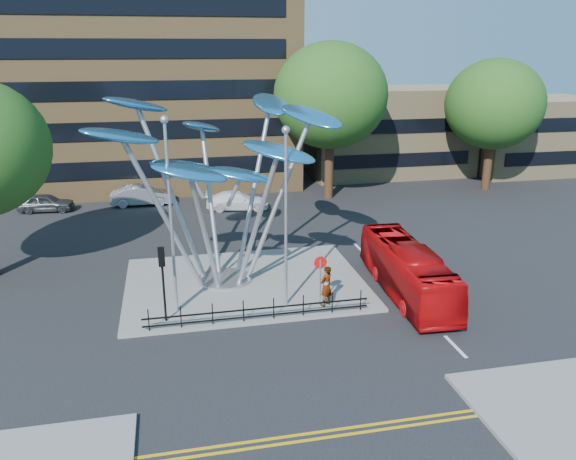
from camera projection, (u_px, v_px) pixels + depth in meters
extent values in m
plane|color=black|center=(289.00, 339.00, 23.39)|extent=(120.00, 120.00, 0.00)
cube|color=slate|center=(245.00, 283.00, 28.75)|extent=(12.00, 9.00, 0.15)
cube|color=gold|center=(329.00, 431.00, 17.81)|extent=(40.00, 0.12, 0.01)
cube|color=gold|center=(332.00, 437.00, 17.53)|extent=(40.00, 0.12, 0.01)
cube|color=olive|center=(140.00, 5.00, 47.28)|extent=(25.00, 15.00, 30.00)
cube|color=tan|center=(387.00, 131.00, 53.21)|extent=(15.00, 8.00, 8.00)
cube|color=tan|center=(531.00, 135.00, 54.29)|extent=(12.00, 8.00, 7.00)
cylinder|color=black|center=(329.00, 163.00, 44.54)|extent=(0.70, 0.70, 5.72)
ellipsoid|color=#1C4B15|center=(331.00, 96.00, 42.93)|extent=(8.80, 8.80, 8.10)
cylinder|color=black|center=(488.00, 160.00, 47.43)|extent=(0.70, 0.70, 5.06)
ellipsoid|color=#1C4B15|center=(494.00, 104.00, 46.00)|extent=(8.00, 8.00, 7.36)
cylinder|color=#9EA0A5|center=(225.00, 279.00, 28.97)|extent=(2.80, 2.80, 0.12)
cylinder|color=#9EA0A5|center=(198.00, 212.00, 26.98)|extent=(0.24, 0.24, 7.80)
ellipsoid|color=#2E86C8|center=(121.00, 136.00, 24.20)|extent=(3.92, 2.95, 1.39)
cylinder|color=#9EA0A5|center=(216.00, 227.00, 26.99)|extent=(0.24, 0.24, 6.40)
ellipsoid|color=#2E86C8|center=(190.00, 173.00, 23.71)|extent=(3.47, 1.78, 1.31)
cylinder|color=#9EA0A5|center=(236.00, 219.00, 27.28)|extent=(0.24, 0.24, 7.00)
ellipsoid|color=#2E86C8|center=(279.00, 152.00, 25.06)|extent=(3.81, 3.11, 1.36)
cylinder|color=#9EA0A5|center=(246.00, 202.00, 27.95)|extent=(0.24, 0.24, 8.20)
ellipsoid|color=#2E86C8|center=(311.00, 116.00, 27.73)|extent=(3.52, 4.06, 1.44)
cylinder|color=#9EA0A5|center=(236.00, 194.00, 28.65)|extent=(0.24, 0.24, 8.60)
ellipsoid|color=#2E86C8|center=(270.00, 104.00, 29.61)|extent=(2.21, 3.79, 1.39)
cylinder|color=#9EA0A5|center=(216.00, 206.00, 28.73)|extent=(0.24, 0.24, 7.40)
ellipsoid|color=#2E86C8|center=(202.00, 127.00, 29.92)|extent=(3.02, 3.71, 1.34)
cylinder|color=#9EA0A5|center=(201.00, 197.00, 27.79)|extent=(0.24, 0.24, 8.80)
ellipsoid|color=#2E86C8|center=(136.00, 105.00, 27.17)|extent=(3.88, 3.60, 1.42)
ellipsoid|color=#2E86C8|center=(183.00, 166.00, 26.95)|extent=(3.40, 1.96, 1.13)
ellipsoid|color=#2E86C8|center=(240.00, 174.00, 27.06)|extent=(3.39, 2.16, 1.11)
cylinder|color=#9EA0A5|center=(171.00, 221.00, 24.38)|extent=(0.14, 0.14, 8.50)
sphere|color=#9EA0A5|center=(164.00, 120.00, 23.02)|extent=(0.36, 0.36, 0.36)
cylinder|color=#9EA0A5|center=(286.00, 223.00, 24.99)|extent=(0.14, 0.14, 8.00)
sphere|color=#9EA0A5|center=(286.00, 130.00, 23.71)|extent=(0.36, 0.36, 0.36)
cylinder|color=black|center=(164.00, 287.00, 24.18)|extent=(0.10, 0.10, 3.20)
cube|color=black|center=(161.00, 257.00, 23.74)|extent=(0.28, 0.18, 0.85)
sphere|color=#FF0C0C|center=(161.00, 251.00, 23.66)|extent=(0.18, 0.18, 0.18)
cylinder|color=#9EA0A5|center=(320.00, 283.00, 25.71)|extent=(0.08, 0.08, 2.30)
cylinder|color=red|center=(320.00, 263.00, 25.43)|extent=(0.60, 0.04, 0.60)
cube|color=white|center=(320.00, 262.00, 25.45)|extent=(0.42, 0.03, 0.10)
cylinder|color=black|center=(149.00, 320.00, 23.64)|extent=(0.05, 0.05, 1.00)
cylinder|color=black|center=(181.00, 317.00, 23.90)|extent=(0.05, 0.05, 1.00)
cylinder|color=black|center=(213.00, 314.00, 24.17)|extent=(0.05, 0.05, 1.00)
cylinder|color=black|center=(243.00, 311.00, 24.44)|extent=(0.05, 0.05, 1.00)
cylinder|color=black|center=(274.00, 308.00, 24.70)|extent=(0.05, 0.05, 1.00)
cylinder|color=black|center=(303.00, 305.00, 24.97)|extent=(0.05, 0.05, 1.00)
cylinder|color=black|center=(332.00, 303.00, 25.24)|extent=(0.05, 0.05, 1.00)
cylinder|color=black|center=(361.00, 300.00, 25.51)|extent=(0.05, 0.05, 1.00)
cube|color=black|center=(259.00, 309.00, 24.56)|extent=(10.00, 0.06, 0.06)
cube|color=black|center=(259.00, 316.00, 24.66)|extent=(10.00, 0.06, 0.06)
imported|color=#B3080B|center=(407.00, 270.00, 27.37)|extent=(2.57, 9.07, 2.50)
imported|color=gray|center=(326.00, 286.00, 25.82)|extent=(0.85, 0.79, 1.95)
imported|color=#3B3F43|center=(46.00, 203.00, 41.37)|extent=(4.04, 1.89, 1.34)
imported|color=#AAACB2|center=(142.00, 195.00, 43.06)|extent=(4.66, 1.63, 1.53)
imported|color=white|center=(237.00, 200.00, 41.95)|extent=(4.81, 2.38, 1.34)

